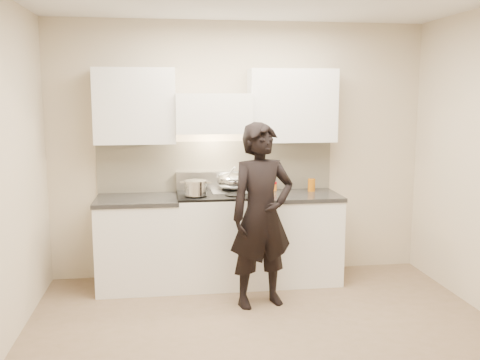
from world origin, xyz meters
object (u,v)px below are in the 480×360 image
stove (215,238)px  wok (233,181)px  utensil_crock (268,183)px  person (262,215)px  counter_right (294,237)px

stove → wok: wok is taller
stove → utensil_crock: (0.58, 0.19, 0.53)m
stove → wok: bearing=28.7°
stove → person: size_ratio=0.57×
stove → counter_right: (0.83, 0.00, -0.01)m
wok → utensil_crock: (0.38, 0.08, -0.04)m
counter_right → utensil_crock: utensil_crock is taller
counter_right → wok: size_ratio=2.20×
counter_right → wok: (-0.63, 0.11, 0.59)m
stove → utensil_crock: size_ratio=3.34×
counter_right → person: person is taller
utensil_crock → person: bearing=-104.4°
utensil_crock → wok: bearing=-167.7°
stove → utensil_crock: utensil_crock is taller
wok → person: 0.80m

